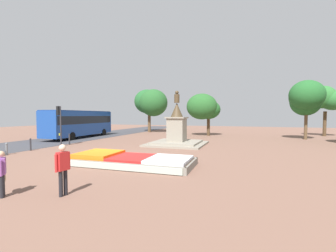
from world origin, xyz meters
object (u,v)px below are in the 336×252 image
at_px(kerb_bollard_mid_b, 30,144).
at_px(kerb_bollard_north, 69,139).
at_px(city_bus, 80,122).
at_px(pedestrian_near_planter, 63,166).
at_px(flower_planter, 130,160).
at_px(kerb_bollard_mid_a, 7,148).
at_px(traffic_light_mid_block, 60,119).
at_px(pedestrian_with_handbag, 2,171).
at_px(statue_monument, 177,133).

distance_m(kerb_bollard_mid_b, kerb_bollard_north, 3.91).
distance_m(city_bus, kerb_bollard_mid_b, 10.36).
bearing_deg(pedestrian_near_planter, kerb_bollard_north, 132.43).
relative_size(flower_planter, kerb_bollard_mid_a, 8.08).
relative_size(traffic_light_mid_block, kerb_bollard_north, 3.44).
distance_m(pedestrian_with_handbag, pedestrian_near_planter, 2.01).
bearing_deg(pedestrian_with_handbag, traffic_light_mid_block, 127.45).
height_order(statue_monument, kerb_bollard_mid_a, statue_monument).
xyz_separation_m(flower_planter, pedestrian_near_planter, (0.22, -5.01, 0.78)).
distance_m(kerb_bollard_mid_a, kerb_bollard_north, 5.84).
height_order(city_bus, kerb_bollard_mid_b, city_bus).
xyz_separation_m(flower_planter, traffic_light_mid_block, (-9.56, 4.59, 2.20)).
height_order(pedestrian_near_planter, kerb_bollard_mid_a, pedestrian_near_planter).
relative_size(traffic_light_mid_block, kerb_bollard_mid_a, 4.16).
relative_size(traffic_light_mid_block, city_bus, 0.34).
distance_m(statue_monument, traffic_light_mid_block, 10.54).
xyz_separation_m(statue_monument, city_bus, (-13.24, 2.50, 0.82)).
bearing_deg(pedestrian_with_handbag, statue_monument, 83.92).
bearing_deg(pedestrian_with_handbag, kerb_bollard_mid_a, 144.51).
relative_size(kerb_bollard_mid_a, kerb_bollard_mid_b, 0.87).
bearing_deg(pedestrian_with_handbag, flower_planter, 74.18).
bearing_deg(pedestrian_with_handbag, kerb_bollard_north, 124.73).
distance_m(traffic_light_mid_block, kerb_bollard_mid_a, 5.10).
relative_size(pedestrian_near_planter, kerb_bollard_mid_b, 1.81).
xyz_separation_m(flower_planter, kerb_bollard_mid_b, (-9.72, 1.83, 0.26)).
height_order(flower_planter, pedestrian_with_handbag, pedestrian_with_handbag).
bearing_deg(city_bus, kerb_bollard_north, -57.11).
distance_m(statue_monument, pedestrian_near_planter, 13.97).
xyz_separation_m(flower_planter, kerb_bollard_mid_a, (-9.58, -0.10, 0.20)).
xyz_separation_m(pedestrian_near_planter, kerb_bollard_north, (-9.83, 10.75, -0.49)).
height_order(city_bus, kerb_bollard_north, city_bus).
bearing_deg(kerb_bollard_mid_b, pedestrian_near_planter, -34.54).
bearing_deg(flower_planter, traffic_light_mid_block, 154.38).
distance_m(city_bus, pedestrian_near_planter, 21.32).
bearing_deg(kerb_bollard_north, kerb_bollard_mid_a, -89.68).
distance_m(kerb_bollard_mid_a, kerb_bollard_mid_b, 1.94).
height_order(statue_monument, kerb_bollard_north, statue_monument).
bearing_deg(pedestrian_near_planter, kerb_bollard_mid_a, 153.39).
relative_size(traffic_light_mid_block, pedestrian_with_handbag, 2.28).
distance_m(flower_planter, kerb_bollard_north, 11.20).
height_order(flower_planter, traffic_light_mid_block, traffic_light_mid_block).
distance_m(traffic_light_mid_block, kerb_bollard_north, 2.23).
height_order(traffic_light_mid_block, pedestrian_with_handbag, traffic_light_mid_block).
xyz_separation_m(flower_planter, statue_monument, (-0.07, 8.95, 0.82)).
height_order(flower_planter, kerb_bollard_mid_a, kerb_bollard_mid_a).
bearing_deg(flower_planter, kerb_bollard_north, 149.14).
bearing_deg(kerb_bollard_mid_b, flower_planter, -10.66).
bearing_deg(kerb_bollard_mid_b, kerb_bollard_mid_a, -85.83).
bearing_deg(city_bus, statue_monument, -10.69).
distance_m(flower_planter, pedestrian_near_planter, 5.07).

